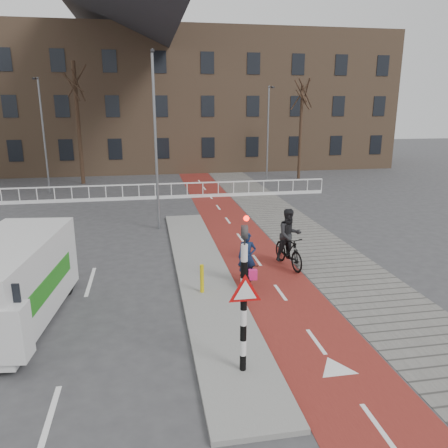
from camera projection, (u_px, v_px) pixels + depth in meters
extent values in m
plane|color=#38383A|center=(248.00, 328.00, 11.59)|extent=(120.00, 120.00, 0.00)
cube|color=maroon|center=(232.00, 226.00, 21.34)|extent=(2.50, 60.00, 0.01)
cube|color=slate|center=(286.00, 223.00, 21.81)|extent=(3.00, 60.00, 0.01)
cube|color=gray|center=(203.00, 272.00, 15.25)|extent=(1.80, 16.00, 0.12)
cylinder|color=black|center=(244.00, 309.00, 9.18)|extent=(0.14, 0.14, 2.88)
imported|color=black|center=(245.00, 225.00, 8.69)|extent=(0.13, 0.16, 0.80)
cylinder|color=#FF0C05|center=(246.00, 218.00, 8.51)|extent=(0.11, 0.02, 0.11)
cylinder|color=gold|center=(202.00, 279.00, 13.39)|extent=(0.12, 0.12, 0.90)
imported|color=black|center=(247.00, 274.00, 14.05)|extent=(0.81, 1.80, 0.91)
imported|color=#0F1D3C|center=(247.00, 257.00, 13.90)|extent=(0.62, 0.45, 1.59)
cube|color=#E11F6C|center=(253.00, 275.00, 13.49)|extent=(0.28, 0.20, 0.32)
imported|color=black|center=(289.00, 251.00, 15.77)|extent=(0.90, 2.11, 1.23)
imported|color=black|center=(289.00, 235.00, 15.61)|extent=(1.04, 0.87, 1.93)
cube|color=silver|center=(10.00, 281.00, 11.58)|extent=(2.69, 5.46, 2.10)
cube|color=#227C1B|center=(52.00, 282.00, 11.78)|extent=(0.40, 3.34, 0.55)
cylinder|color=black|center=(22.00, 343.00, 10.13)|extent=(0.35, 0.76, 0.74)
cylinder|color=black|center=(7.00, 284.00, 13.46)|extent=(0.35, 0.76, 0.74)
cylinder|color=black|center=(66.00, 283.00, 13.57)|extent=(0.35, 0.76, 0.74)
cube|color=silver|center=(105.00, 186.00, 26.63)|extent=(28.00, 0.08, 0.08)
cube|color=silver|center=(106.00, 199.00, 26.86)|extent=(28.00, 0.10, 0.20)
cube|color=#7F6047|center=(137.00, 102.00, 39.88)|extent=(46.00, 10.00, 12.00)
cylinder|color=black|center=(78.00, 124.00, 31.64)|extent=(0.29, 0.29, 8.70)
cylinder|color=black|center=(300.00, 133.00, 34.07)|extent=(0.23, 0.23, 7.17)
cylinder|color=slate|center=(156.00, 144.00, 19.75)|extent=(0.12, 0.12, 8.00)
cylinder|color=slate|center=(44.00, 137.00, 28.20)|extent=(0.12, 0.12, 7.39)
cylinder|color=slate|center=(268.00, 135.00, 32.59)|extent=(0.12, 0.12, 7.05)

